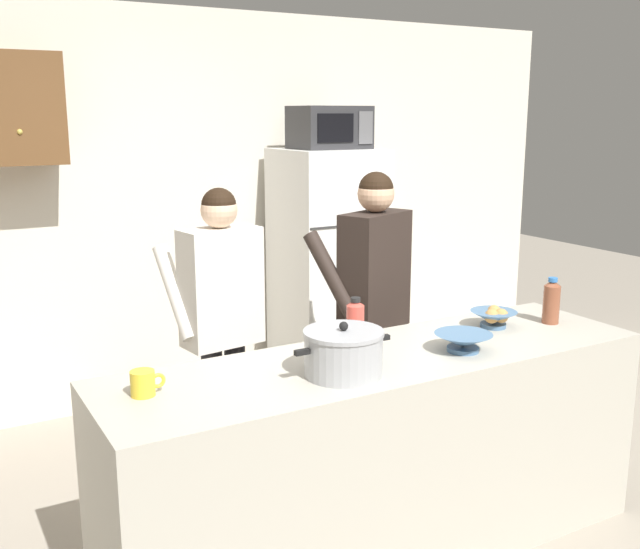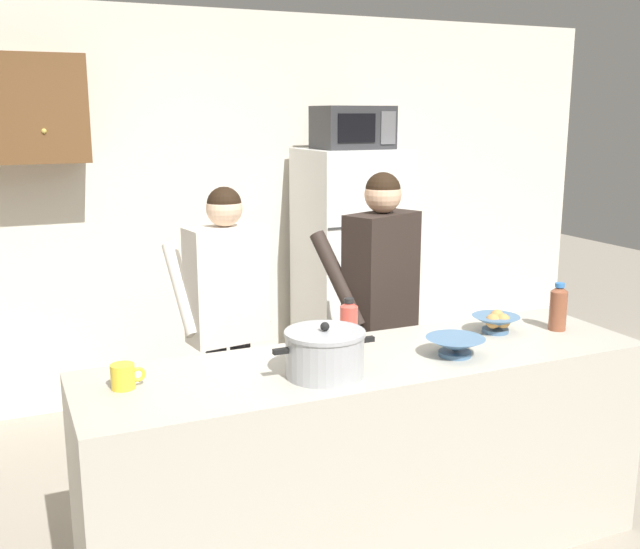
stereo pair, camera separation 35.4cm
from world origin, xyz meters
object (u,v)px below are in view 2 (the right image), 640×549
Objects in this scene: refrigerator at (350,273)px; person_by_sink at (380,289)px; microwave at (353,127)px; coffee_mug at (124,376)px; bread_bowl at (496,322)px; bottle_mid_counter at (558,307)px; empty_bowl at (455,345)px; person_near_pot at (226,302)px; cooking_pot at (325,353)px; bottle_near_edge at (349,321)px.

person_by_sink is at bearing -108.52° from refrigerator.
coffee_mug is at bearing -135.86° from microwave.
bread_bowl is (-0.10, -1.76, 0.12)m from refrigerator.
empty_bowl is at bearing -169.06° from bottle_mid_counter.
cooking_pot is (0.08, -1.07, 0.04)m from person_near_pot.
empty_bowl is at bearing -103.29° from refrigerator.
person_by_sink is (-0.38, -1.14, 0.17)m from refrigerator.
person_near_pot reaches higher than empty_bowl.
microwave is at bearing -89.93° from refrigerator.
bread_bowl is at bearing 0.88° from coffee_mug.
refrigerator reaches higher than cooking_pot.
cooking_pot is (-1.07, -1.96, 0.16)m from refrigerator.
bottle_near_edge is (-0.80, -1.62, 0.17)m from refrigerator.
refrigerator reaches higher than person_near_pot.
microwave is at bearing 44.14° from coffee_mug.
cooking_pot is 0.77m from coffee_mug.
microwave reaches higher than coffee_mug.
refrigerator reaches higher than bread_bowl.
person_near_pot reaches higher than cooking_pot.
cooking_pot reaches higher than bread_bowl.
person_near_pot reaches higher than bottle_near_edge.
person_near_pot is at bearing 115.80° from bottle_near_edge.
empty_bowl is (-0.37, -0.21, -0.00)m from bread_bowl.
bread_bowl is 0.89× the size of empty_bowl.
person_by_sink is 7.94× the size of bottle_near_edge.
coffee_mug is 1.03m from bottle_near_edge.
microwave is 1.90× the size of empty_bowl.
empty_bowl is 1.10× the size of bottle_mid_counter.
person_by_sink is 7.14× the size of bottle_mid_counter.
cooking_pot is at bearing -129.83° from person_by_sink.
bread_bowl is (1.72, 0.03, 0.00)m from coffee_mug.
microwave reaches higher than bottle_mid_counter.
person_near_pot reaches higher than coffee_mug.
microwave reaches higher than bottle_near_edge.
bottle_near_edge is at bearing 9.25° from coffee_mug.
person_near_pot is (-1.15, -0.87, -0.87)m from microwave.
bottle_mid_counter is at bearing 5.54° from cooking_pot.
empty_bowl is at bearing -95.77° from person_by_sink.
cooking_pot is at bearing -13.36° from coffee_mug.
refrigerator is 1.08× the size of person_near_pot.
bottle_mid_counter reaches higher than empty_bowl.
cooking_pot is at bearing -168.19° from bread_bowl.
empty_bowl is 0.49m from bottle_near_edge.
microwave is 2.37m from cooking_pot.
cooking_pot is (-1.07, -1.94, -0.83)m from microwave.
microwave is at bearing 61.13° from cooking_pot.
refrigerator is at bearing 86.88° from bread_bowl.
coffee_mug is 1.72m from bread_bowl.
coffee_mug is at bearing -170.75° from bottle_near_edge.
microwave reaches higher than cooking_pot.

